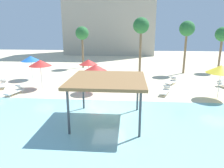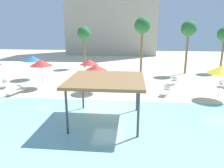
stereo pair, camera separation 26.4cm
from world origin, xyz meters
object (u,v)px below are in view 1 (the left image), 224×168
lounge_chair_2 (73,83)px  lounge_chair_3 (171,81)px  beach_umbrella_red_2 (40,63)px  palm_tree_1 (141,27)px  lounge_chair_0 (165,90)px  lounge_chair_1 (15,91)px  palm_tree_0 (223,35)px  beach_umbrella_red_5 (95,68)px  beach_umbrella_red_1 (88,62)px  palm_tree_2 (82,34)px  shade_pavilion (107,81)px  palm_tree_3 (187,30)px  beach_umbrella_yellow_3 (221,69)px  beach_umbrella_blue_0 (31,59)px  lounge_chair_4 (3,84)px

lounge_chair_2 → lounge_chair_3: same height
beach_umbrella_red_2 → palm_tree_1: palm_tree_1 is taller
lounge_chair_0 → beach_umbrella_red_2: bearing=-73.2°
beach_umbrella_red_2 → lounge_chair_0: beach_umbrella_red_2 is taller
lounge_chair_1 → palm_tree_0: palm_tree_0 is taller
beach_umbrella_red_5 → lounge_chair_3: size_ratio=1.35×
beach_umbrella_red_1 → palm_tree_2: bearing=105.5°
lounge_chair_1 → lounge_chair_3: 15.40m
shade_pavilion → palm_tree_3: size_ratio=0.70×
lounge_chair_2 → palm_tree_0: size_ratio=0.33×
palm_tree_0 → lounge_chair_1: bearing=-151.2°
beach_umbrella_red_1 → beach_umbrella_yellow_3: 12.28m
palm_tree_3 → beach_umbrella_blue_0: bearing=-165.4°
beach_umbrella_red_2 → lounge_chair_2: size_ratio=1.41×
lounge_chair_4 → palm_tree_1: palm_tree_1 is taller
shade_pavilion → palm_tree_0: size_ratio=0.78×
beach_umbrella_red_1 → beach_umbrella_red_2: 4.72m
shade_pavilion → beach_umbrella_red_5: size_ratio=1.79×
lounge_chair_0 → lounge_chair_2: 9.24m
palm_tree_0 → palm_tree_1: bearing=-161.6°
palm_tree_1 → beach_umbrella_red_2: bearing=-147.4°
beach_umbrella_red_1 → beach_umbrella_red_2: size_ratio=0.95×
lounge_chair_4 → lounge_chair_0: bearing=62.7°
beach_umbrella_red_5 → lounge_chair_3: beach_umbrella_red_5 is taller
beach_umbrella_red_5 → palm_tree_3: size_ratio=0.39×
beach_umbrella_blue_0 → beach_umbrella_yellow_3: (18.78, -5.32, 0.11)m
lounge_chair_2 → palm_tree_3: palm_tree_3 is taller
lounge_chair_3 → lounge_chair_4: size_ratio=0.97×
palm_tree_2 → palm_tree_3: palm_tree_3 is taller
beach_umbrella_red_2 → palm_tree_0: palm_tree_0 is taller
beach_umbrella_red_5 → palm_tree_3: palm_tree_3 is taller
palm_tree_1 → palm_tree_2: 9.49m
lounge_chair_3 → lounge_chair_4: same height
lounge_chair_4 → lounge_chair_2: bearing=74.5°
palm_tree_2 → palm_tree_3: bearing=-11.9°
beach_umbrella_red_5 → lounge_chair_1: 7.50m
beach_umbrella_red_2 → palm_tree_2: (1.79, 11.13, 2.39)m
lounge_chair_2 → palm_tree_2: bearing=163.1°
beach_umbrella_red_2 → lounge_chair_3: size_ratio=1.46×
beach_umbrella_red_1 → palm_tree_0: palm_tree_0 is taller
lounge_chair_1 → lounge_chair_4: bearing=-115.3°
lounge_chair_3 → palm_tree_1: size_ratio=0.27×
lounge_chair_0 → lounge_chair_3: same height
shade_pavilion → beach_umbrella_yellow_3: beach_umbrella_yellow_3 is taller
palm_tree_2 → beach_umbrella_red_5: bearing=-72.6°
beach_umbrella_blue_0 → beach_umbrella_yellow_3: 19.52m
beach_umbrella_red_1 → lounge_chair_3: 8.96m
lounge_chair_1 → palm_tree_3: (17.26, 10.48, 5.18)m
palm_tree_3 → beach_umbrella_yellow_3: bearing=-87.1°
lounge_chair_1 → lounge_chair_3: size_ratio=1.04×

